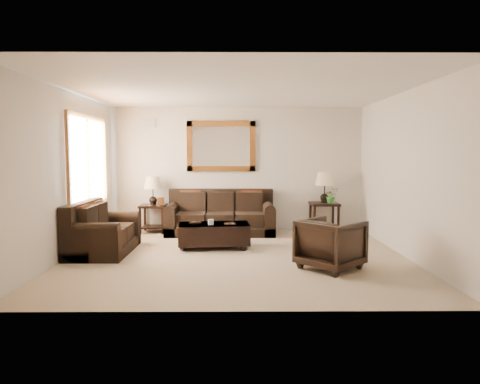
{
  "coord_description": "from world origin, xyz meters",
  "views": [
    {
      "loc": [
        0.0,
        -6.93,
        1.67
      ],
      "look_at": [
        0.06,
        0.6,
        1.01
      ],
      "focal_mm": 32.0,
      "sensor_mm": 36.0,
      "label": 1
    }
  ],
  "objects_px": {
    "coffee_table": "(214,233)",
    "armchair": "(331,242)",
    "loveseat": "(100,234)",
    "sofa": "(221,218)",
    "end_table_left": "(153,196)",
    "end_table_right": "(324,193)"
  },
  "relations": [
    {
      "from": "sofa",
      "to": "loveseat",
      "type": "xyz_separation_m",
      "value": [
        -1.99,
        -1.76,
        -0.01
      ]
    },
    {
      "from": "loveseat",
      "to": "end_table_left",
      "type": "distance_m",
      "value": 2.02
    },
    {
      "from": "armchair",
      "to": "coffee_table",
      "type": "bearing_deg",
      "value": 8.04
    },
    {
      "from": "sofa",
      "to": "end_table_left",
      "type": "relative_size",
      "value": 1.87
    },
    {
      "from": "sofa",
      "to": "armchair",
      "type": "relative_size",
      "value": 2.79
    },
    {
      "from": "end_table_left",
      "to": "end_table_right",
      "type": "bearing_deg",
      "value": -0.31
    },
    {
      "from": "end_table_right",
      "to": "armchair",
      "type": "height_order",
      "value": "end_table_right"
    },
    {
      "from": "end_table_left",
      "to": "coffee_table",
      "type": "height_order",
      "value": "end_table_left"
    },
    {
      "from": "sofa",
      "to": "end_table_left",
      "type": "distance_m",
      "value": 1.52
    },
    {
      "from": "loveseat",
      "to": "armchair",
      "type": "relative_size",
      "value": 1.91
    },
    {
      "from": "end_table_left",
      "to": "end_table_right",
      "type": "height_order",
      "value": "end_table_right"
    },
    {
      "from": "loveseat",
      "to": "end_table_left",
      "type": "height_order",
      "value": "end_table_left"
    },
    {
      "from": "sofa",
      "to": "end_table_right",
      "type": "xyz_separation_m",
      "value": [
        2.22,
        0.11,
        0.51
      ]
    },
    {
      "from": "sofa",
      "to": "coffee_table",
      "type": "height_order",
      "value": "sofa"
    },
    {
      "from": "sofa",
      "to": "loveseat",
      "type": "relative_size",
      "value": 1.46
    },
    {
      "from": "end_table_left",
      "to": "end_table_right",
      "type": "xyz_separation_m",
      "value": [
        3.67,
        -0.02,
        0.06
      ]
    },
    {
      "from": "end_table_right",
      "to": "armchair",
      "type": "distance_m",
      "value": 3.03
    },
    {
      "from": "sofa",
      "to": "end_table_left",
      "type": "xyz_separation_m",
      "value": [
        -1.45,
        0.13,
        0.45
      ]
    },
    {
      "from": "end_table_left",
      "to": "coffee_table",
      "type": "bearing_deg",
      "value": -48.11
    },
    {
      "from": "coffee_table",
      "to": "armchair",
      "type": "height_order",
      "value": "armchair"
    },
    {
      "from": "loveseat",
      "to": "coffee_table",
      "type": "xyz_separation_m",
      "value": [
        1.92,
        0.35,
        -0.05
      ]
    },
    {
      "from": "loveseat",
      "to": "armchair",
      "type": "height_order",
      "value": "loveseat"
    }
  ]
}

